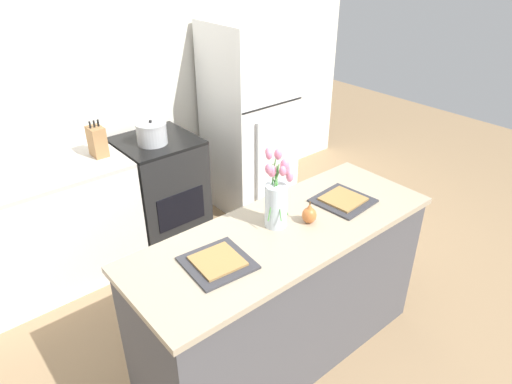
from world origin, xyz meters
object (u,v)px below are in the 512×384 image
stove_range (162,190)px  cooking_pot (152,133)px  knife_block (97,141)px  refrigerator (249,118)px  pear_figurine (309,214)px  plate_setting_right (343,200)px  flower_vase (277,198)px  plate_setting_left (218,262)px

stove_range → cooking_pot: (-0.05, -0.05, 0.54)m
cooking_pot → knife_block: size_ratio=0.87×
refrigerator → pear_figurine: 1.87m
pear_figurine → plate_setting_right: (0.32, 0.03, -0.04)m
refrigerator → flower_vase: refrigerator is taller
flower_vase → knife_block: size_ratio=1.62×
cooking_pot → pear_figurine: bearing=-86.6°
plate_setting_left → knife_block: knife_block is taller
plate_setting_right → cooking_pot: (-0.41, 1.56, 0.05)m
refrigerator → cooking_pot: (-1.00, -0.05, 0.13)m
flower_vase → knife_block: 1.58m
pear_figurine → cooking_pot: 1.59m
refrigerator → flower_vase: bearing=-124.7°
flower_vase → cooking_pot: bearing=87.7°
pear_figurine → cooking_pot: cooking_pot is taller
flower_vase → plate_setting_left: size_ratio=1.34×
stove_range → flower_vase: (-0.11, -1.54, 0.65)m
plate_setting_left → knife_block: 1.62m
pear_figurine → refrigerator: bearing=60.9°
plate_setting_right → knife_block: 1.81m
stove_range → pear_figurine: pear_figurine is taller
stove_range → knife_block: (-0.46, 0.00, 0.57)m
flower_vase → cooking_pot: 1.49m
flower_vase → plate_setting_right: 0.50m
flower_vase → plate_setting_right: (0.47, -0.07, -0.16)m
pear_figurine → knife_block: (-0.50, 1.64, 0.03)m
stove_range → knife_block: knife_block is taller
stove_range → cooking_pot: 0.54m
pear_figurine → cooking_pot: (-0.09, 1.58, 0.01)m
refrigerator → knife_block: bearing=179.9°
plate_setting_left → cooking_pot: bearing=72.0°
flower_vase → plate_setting_left: (-0.44, -0.07, -0.16)m
stove_range → flower_vase: flower_vase is taller
refrigerator → pear_figurine: size_ratio=13.04×
plate_setting_left → plate_setting_right: (0.92, 0.00, 0.00)m
pear_figurine → knife_block: knife_block is taller
stove_range → plate_setting_left: 1.77m
pear_figurine → plate_setting_right: size_ratio=0.40×
flower_vase → knife_block: (-0.35, 1.54, -0.08)m
refrigerator → plate_setting_right: (-0.59, -1.61, 0.08)m
flower_vase → knife_block: flower_vase is taller
plate_setting_left → stove_range: bearing=70.8°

